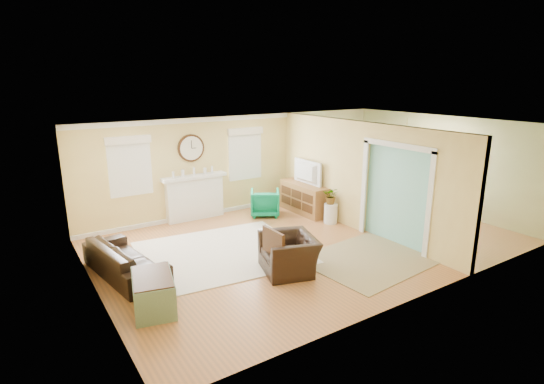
# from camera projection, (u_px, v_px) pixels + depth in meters

# --- Properties ---
(floor) EXTENTS (9.00, 9.00, 0.00)m
(floor) POSITION_uv_depth(u_px,v_px,m) (309.00, 241.00, 9.55)
(floor) COLOR #9F643B
(floor) RESTS_ON ground
(wall_back) EXTENTS (9.00, 0.02, 2.60)m
(wall_back) POSITION_uv_depth(u_px,v_px,m) (243.00, 163.00, 11.64)
(wall_back) COLOR tan
(wall_back) RESTS_ON ground
(wall_front) EXTENTS (9.00, 0.02, 2.60)m
(wall_front) POSITION_uv_depth(u_px,v_px,m) (426.00, 224.00, 6.78)
(wall_front) COLOR tan
(wall_front) RESTS_ON ground
(wall_left) EXTENTS (0.02, 6.00, 2.60)m
(wall_left) POSITION_uv_depth(u_px,v_px,m) (90.00, 223.00, 6.84)
(wall_left) COLOR tan
(wall_left) RESTS_ON ground
(wall_right) EXTENTS (0.02, 6.00, 2.60)m
(wall_right) POSITION_uv_depth(u_px,v_px,m) (440.00, 163.00, 11.59)
(wall_right) COLOR tan
(wall_right) RESTS_ON ground
(ceiling) EXTENTS (9.00, 6.00, 0.02)m
(ceiling) POSITION_uv_depth(u_px,v_px,m) (312.00, 125.00, 8.87)
(ceiling) COLOR white
(ceiling) RESTS_ON wall_back
(partition) EXTENTS (0.17, 6.00, 2.60)m
(partition) POSITION_uv_depth(u_px,v_px,m) (353.00, 172.00, 10.22)
(partition) COLOR tan
(partition) RESTS_ON ground
(fireplace) EXTENTS (1.70, 0.30, 1.17)m
(fireplace) POSITION_uv_depth(u_px,v_px,m) (195.00, 197.00, 10.93)
(fireplace) COLOR white
(fireplace) RESTS_ON ground
(wall_clock) EXTENTS (0.70, 0.07, 0.70)m
(wall_clock) POSITION_uv_depth(u_px,v_px,m) (191.00, 148.00, 10.68)
(wall_clock) COLOR #422713
(wall_clock) RESTS_ON wall_back
(window_left) EXTENTS (1.05, 0.13, 1.42)m
(window_left) POSITION_uv_depth(u_px,v_px,m) (130.00, 162.00, 9.90)
(window_left) COLOR white
(window_left) RESTS_ON wall_back
(window_right) EXTENTS (1.05, 0.13, 1.42)m
(window_right) POSITION_uv_depth(u_px,v_px,m) (245.00, 150.00, 11.53)
(window_right) COLOR white
(window_right) RESTS_ON wall_back
(french_doors) EXTENTS (0.06, 1.70, 2.20)m
(french_doors) POSITION_uv_depth(u_px,v_px,m) (438.00, 171.00, 11.61)
(french_doors) COLOR white
(french_doors) RESTS_ON ground
(pendant) EXTENTS (0.30, 0.30, 0.55)m
(pendant) POSITION_uv_depth(u_px,v_px,m) (406.00, 134.00, 10.56)
(pendant) COLOR gold
(pendant) RESTS_ON ceiling
(rug_cream) EXTENTS (3.54, 3.16, 0.02)m
(rug_cream) POSITION_uv_depth(u_px,v_px,m) (222.00, 252.00, 8.91)
(rug_cream) COLOR #EFE4CC
(rug_cream) RESTS_ON floor
(rug_jute) EXTENTS (2.62, 2.22, 0.01)m
(rug_jute) POSITION_uv_depth(u_px,v_px,m) (369.00, 259.00, 8.57)
(rug_jute) COLOR #9F8661
(rug_jute) RESTS_ON floor
(rug_grey) EXTENTS (2.33, 2.92, 0.01)m
(rug_grey) POSITION_uv_depth(u_px,v_px,m) (402.00, 216.00, 11.32)
(rug_grey) COLOR slate
(rug_grey) RESTS_ON floor
(sofa) EXTENTS (1.15, 2.22, 0.62)m
(sofa) POSITION_uv_depth(u_px,v_px,m) (125.00, 259.00, 7.85)
(sofa) COLOR black
(sofa) RESTS_ON floor
(eames_chair) EXTENTS (1.22, 1.31, 0.70)m
(eames_chair) POSITION_uv_depth(u_px,v_px,m) (289.00, 254.00, 7.98)
(eames_chair) COLOR black
(eames_chair) RESTS_ON floor
(green_chair) EXTENTS (1.03, 1.04, 0.69)m
(green_chair) POSITION_uv_depth(u_px,v_px,m) (265.00, 203.00, 11.29)
(green_chair) COLOR #066135
(green_chair) RESTS_ON floor
(trunk) EXTENTS (0.82, 1.11, 0.57)m
(trunk) POSITION_uv_depth(u_px,v_px,m) (153.00, 292.00, 6.68)
(trunk) COLOR gray
(trunk) RESTS_ON floor
(credenza) EXTENTS (0.55, 1.61, 0.80)m
(credenza) POSITION_uv_depth(u_px,v_px,m) (304.00, 198.00, 11.53)
(credenza) COLOR olive
(credenza) RESTS_ON floor
(tv) EXTENTS (0.16, 1.10, 0.63)m
(tv) POSITION_uv_depth(u_px,v_px,m) (304.00, 172.00, 11.33)
(tv) COLOR black
(tv) RESTS_ON credenza
(garden_stool) EXTENTS (0.34, 0.34, 0.50)m
(garden_stool) POSITION_uv_depth(u_px,v_px,m) (331.00, 213.00, 10.70)
(garden_stool) COLOR white
(garden_stool) RESTS_ON floor
(potted_plant) EXTENTS (0.51, 0.52, 0.43)m
(potted_plant) POSITION_uv_depth(u_px,v_px,m) (331.00, 196.00, 10.58)
(potted_plant) COLOR #337F33
(potted_plant) RESTS_ON garden_stool
(dining_table) EXTENTS (1.29, 1.86, 0.60)m
(dining_table) POSITION_uv_depth(u_px,v_px,m) (403.00, 205.00, 11.24)
(dining_table) COLOR #422713
(dining_table) RESTS_ON floor
(dining_chair_n) EXTENTS (0.47, 0.47, 0.88)m
(dining_chair_n) POSITION_uv_depth(u_px,v_px,m) (375.00, 188.00, 12.09)
(dining_chair_n) COLOR slate
(dining_chair_n) RESTS_ON floor
(dining_chair_s) EXTENTS (0.48, 0.48, 0.97)m
(dining_chair_s) POSITION_uv_depth(u_px,v_px,m) (444.00, 206.00, 10.26)
(dining_chair_s) COLOR slate
(dining_chair_s) RESTS_ON floor
(dining_chair_w) EXTENTS (0.41, 0.41, 0.86)m
(dining_chair_w) POSITION_uv_depth(u_px,v_px,m) (387.00, 201.00, 10.90)
(dining_chair_w) COLOR white
(dining_chair_w) RESTS_ON floor
(dining_chair_e) EXTENTS (0.49, 0.49, 0.92)m
(dining_chair_e) POSITION_uv_depth(u_px,v_px,m) (419.00, 192.00, 11.59)
(dining_chair_e) COLOR slate
(dining_chair_e) RESTS_ON floor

